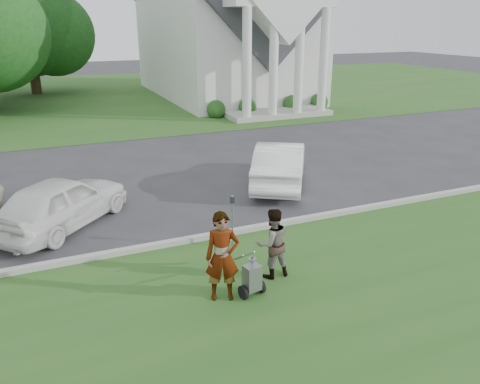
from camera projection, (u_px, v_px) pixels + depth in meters
ground at (228, 246)px, 11.72m from camera, size 120.00×120.00×0.00m
grass_strip at (284, 309)px, 9.13m from camera, size 80.00×7.00×0.01m
church_lawn at (95, 96)px, 35.05m from camera, size 80.00×30.00×0.01m
curb at (220, 234)px, 12.17m from camera, size 80.00×0.18×0.15m
church at (225, 11)px, 32.95m from camera, size 9.19×19.00×24.10m
tree_back at (28, 29)px, 34.53m from camera, size 9.61×7.60×8.89m
striping_cart at (252, 278)px, 9.47m from camera, size 0.60×1.05×0.93m
person_left at (222, 257)px, 9.19m from camera, size 0.78×0.62×1.86m
person_right at (272, 244)px, 10.06m from camera, size 0.78×0.61×1.58m
parking_meter_near at (232, 215)px, 11.40m from camera, size 0.10×0.09×1.35m
car_b at (61, 202)px, 12.59m from camera, size 4.12×4.16×1.42m
car_d at (280, 163)px, 15.93m from camera, size 3.68×4.64×1.48m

